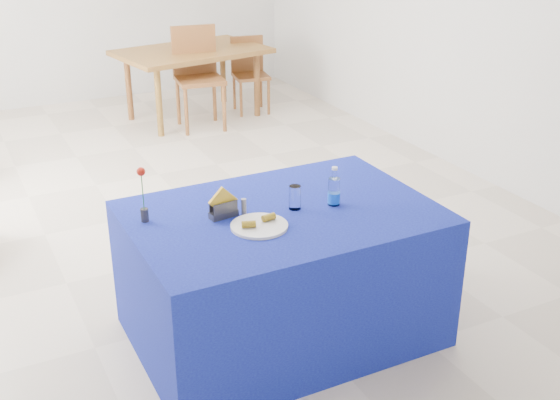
% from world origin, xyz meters
% --- Properties ---
extents(floor, '(7.00, 7.00, 0.00)m').
position_xyz_m(floor, '(0.00, 0.00, 0.00)').
color(floor, beige).
rests_on(floor, ground).
extents(plate, '(0.29, 0.29, 0.01)m').
position_xyz_m(plate, '(-0.31, -2.01, 0.77)').
color(plate, silver).
rests_on(plate, blue_table).
extents(drinking_glass, '(0.06, 0.06, 0.13)m').
position_xyz_m(drinking_glass, '(-0.05, -1.89, 0.82)').
color(drinking_glass, white).
rests_on(drinking_glass, blue_table).
extents(salt_shaker, '(0.03, 0.03, 0.08)m').
position_xyz_m(salt_shaker, '(-0.40, -1.73, 0.80)').
color(salt_shaker, slate).
rests_on(salt_shaker, blue_table).
extents(pepper_shaker, '(0.03, 0.03, 0.08)m').
position_xyz_m(pepper_shaker, '(-0.32, -1.83, 0.80)').
color(pepper_shaker, slate).
rests_on(pepper_shaker, blue_table).
extents(blue_table, '(1.60, 1.10, 0.76)m').
position_xyz_m(blue_table, '(-0.12, -1.88, 0.38)').
color(blue_table, navy).
rests_on(blue_table, floor).
extents(water_bottle, '(0.07, 0.07, 0.21)m').
position_xyz_m(water_bottle, '(0.16, -1.93, 0.83)').
color(water_bottle, white).
rests_on(water_bottle, blue_table).
extents(napkin_holder, '(0.16, 0.08, 0.17)m').
position_xyz_m(napkin_holder, '(-0.43, -1.81, 0.81)').
color(napkin_holder, '#36363B').
rests_on(napkin_holder, blue_table).
extents(rose_vase, '(0.04, 0.04, 0.29)m').
position_xyz_m(rose_vase, '(-0.80, -1.68, 0.90)').
color(rose_vase, '#232328').
rests_on(rose_vase, blue_table).
extents(oak_table, '(1.67, 1.22, 0.76)m').
position_xyz_m(oak_table, '(0.89, 2.24, 0.68)').
color(oak_table, olive).
rests_on(oak_table, floor).
extents(chair_bg_left, '(0.52, 0.52, 1.04)m').
position_xyz_m(chair_bg_left, '(0.84, 1.96, 0.60)').
color(chair_bg_left, brown).
rests_on(chair_bg_left, floor).
extents(chair_bg_right, '(0.43, 0.43, 0.83)m').
position_xyz_m(chair_bg_right, '(1.56, 2.24, 0.48)').
color(chair_bg_right, brown).
rests_on(chair_bg_right, floor).
extents(banana_pieces, '(0.20, 0.08, 0.04)m').
position_xyz_m(banana_pieces, '(-0.31, -2.00, 0.79)').
color(banana_pieces, gold).
rests_on(banana_pieces, plate).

